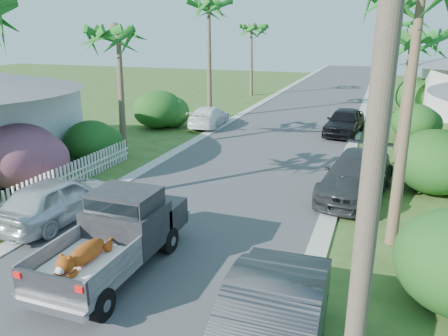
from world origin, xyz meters
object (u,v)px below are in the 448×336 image
at_px(palm_l_c, 209,2).
at_px(utility_pole_b, 385,68).
at_px(parked_car_lf, 209,117).
at_px(parked_car_rm, 357,176).
at_px(utility_pole_d, 388,45).
at_px(palm_r_d, 400,23).
at_px(palm_l_d, 252,26).
at_px(utility_pole_c, 387,52).
at_px(parked_car_rf, 344,122).
at_px(utility_pole_a, 373,171).
at_px(palm_r_b, 413,34).
at_px(pickup_truck, 121,231).
at_px(palm_l_b, 117,29).
at_px(parked_car_ln, 57,199).

distance_m(palm_l_c, utility_pole_b, 15.05).
distance_m(parked_car_lf, utility_pole_b, 12.97).
relative_size(parked_car_rm, utility_pole_d, 0.61).
bearing_deg(palm_l_c, palm_r_d, 55.22).
distance_m(palm_l_d, palm_r_d, 14.32).
distance_m(utility_pole_b, utility_pole_c, 15.00).
xyz_separation_m(parked_car_rf, utility_pole_b, (2.00, -7.01, 3.80)).
bearing_deg(utility_pole_a, palm_l_d, 108.58).
bearing_deg(utility_pole_a, palm_r_b, 86.63).
relative_size(parked_car_lf, palm_l_c, 0.50).
relative_size(palm_l_c, palm_r_b, 1.28).
relative_size(palm_l_c, utility_pole_d, 1.02).
height_order(palm_r_b, palm_r_d, palm_r_d).
relative_size(pickup_truck, parked_car_rm, 0.93).
xyz_separation_m(palm_l_b, utility_pole_d, (12.40, 31.00, -1.55)).
relative_size(utility_pole_a, utility_pole_b, 1.00).
distance_m(palm_l_d, utility_pole_a, 38.02).
relative_size(parked_car_rm, palm_l_d, 0.72).
bearing_deg(palm_r_d, palm_l_c, -124.78).
distance_m(palm_l_c, palm_r_d, 21.95).
bearing_deg(palm_l_d, parked_car_rm, -64.76).
bearing_deg(utility_pole_a, utility_pole_c, 90.00).
bearing_deg(palm_l_d, utility_pole_c, -26.38).
bearing_deg(parked_car_rf, parked_car_ln, -108.99).
xyz_separation_m(parked_car_rf, palm_l_b, (-10.40, -8.01, 5.35)).
distance_m(parked_car_rf, palm_l_b, 14.18).
relative_size(palm_l_c, utility_pole_a, 1.02).
height_order(palm_l_d, palm_r_b, palm_l_d).
xyz_separation_m(palm_l_d, utility_pole_b, (12.10, -21.00, -1.84)).
distance_m(palm_l_b, utility_pole_d, 33.42).
distance_m(parked_car_rf, parked_car_lf, 8.63).
distance_m(palm_l_c, palm_r_b, 14.55).
xyz_separation_m(parked_car_lf, palm_l_d, (-1.50, 14.65, 5.78)).
height_order(parked_car_ln, palm_l_b, palm_l_b).
relative_size(palm_l_c, palm_l_d, 1.19).
bearing_deg(utility_pole_b, utility_pole_d, 90.00).
xyz_separation_m(parked_car_rm, parked_car_ln, (-9.19, -5.83, -0.04)).
bearing_deg(palm_r_d, palm_l_d, -155.22).
height_order(palm_r_b, utility_pole_b, utility_pole_b).
bearing_deg(parked_car_rf, palm_l_c, 174.94).
relative_size(parked_car_lf, utility_pole_a, 0.51).
bearing_deg(parked_car_rf, utility_pole_b, -67.43).
xyz_separation_m(palm_l_b, palm_l_c, (0.80, 10.00, 1.77)).
distance_m(parked_car_ln, utility_pole_d, 40.61).
distance_m(parked_car_ln, utility_pole_b, 13.99).
relative_size(parked_car_rm, palm_l_c, 0.60).
xyz_separation_m(parked_car_rf, palm_l_c, (-9.60, 1.99, 7.12)).
xyz_separation_m(palm_r_b, palm_r_d, (-0.10, 25.00, 0.79)).
xyz_separation_m(pickup_truck, parked_car_ln, (-3.62, 1.76, -0.25)).
bearing_deg(utility_pole_a, parked_car_lf, 116.41).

